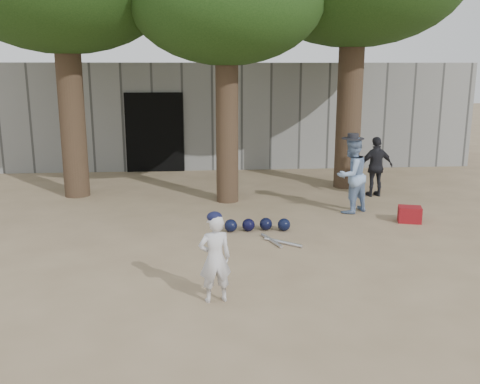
{
  "coord_description": "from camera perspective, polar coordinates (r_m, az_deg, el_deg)",
  "views": [
    {
      "loc": [
        -0.11,
        -7.21,
        2.88
      ],
      "look_at": [
        0.6,
        1.0,
        0.95
      ],
      "focal_mm": 40.0,
      "sensor_mm": 36.0,
      "label": 1
    }
  ],
  "objects": [
    {
      "name": "ground",
      "position": [
        7.76,
        -3.82,
        -8.63
      ],
      "size": [
        70.0,
        70.0,
        0.0
      ],
      "primitive_type": "plane",
      "color": "#937C5E",
      "rests_on": "ground"
    },
    {
      "name": "helmet_row",
      "position": [
        9.63,
        1.86,
        -3.51
      ],
      "size": [
        1.19,
        0.3,
        0.23
      ],
      "color": "black",
      "rests_on": "ground"
    },
    {
      "name": "back_building",
      "position": [
        17.6,
        -4.62,
        8.65
      ],
      "size": [
        16.0,
        5.24,
        3.0
      ],
      "color": "gray",
      "rests_on": "ground"
    },
    {
      "name": "red_bag",
      "position": [
        10.66,
        17.65,
        -2.29
      ],
      "size": [
        0.49,
        0.42,
        0.3
      ],
      "primitive_type": "cube",
      "rotation": [
        0.0,
        0.0,
        -0.28
      ],
      "color": "maroon",
      "rests_on": "ground"
    },
    {
      "name": "bat_pile",
      "position": [
        9.02,
        4.01,
        -5.28
      ],
      "size": [
        0.61,
        0.73,
        0.06
      ],
      "color": "silver",
      "rests_on": "ground"
    },
    {
      "name": "boy_player",
      "position": [
        6.68,
        -2.69,
        -7.1
      ],
      "size": [
        0.46,
        0.34,
        1.13
      ],
      "primitive_type": "imported",
      "rotation": [
        0.0,
        0.0,
        3.33
      ],
      "color": "silver",
      "rests_on": "ground"
    },
    {
      "name": "spectator_blue",
      "position": [
        10.94,
        11.78,
        1.77
      ],
      "size": [
        0.94,
        0.89,
        1.54
      ],
      "primitive_type": "imported",
      "rotation": [
        0.0,
        0.0,
        3.72
      ],
      "color": "#82A0CA",
      "rests_on": "ground"
    },
    {
      "name": "spectator_dark",
      "position": [
        12.48,
        14.32,
        2.63
      ],
      "size": [
        0.84,
        0.44,
        1.36
      ],
      "primitive_type": "imported",
      "rotation": [
        0.0,
        0.0,
        3.28
      ],
      "color": "black",
      "rests_on": "ground"
    }
  ]
}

